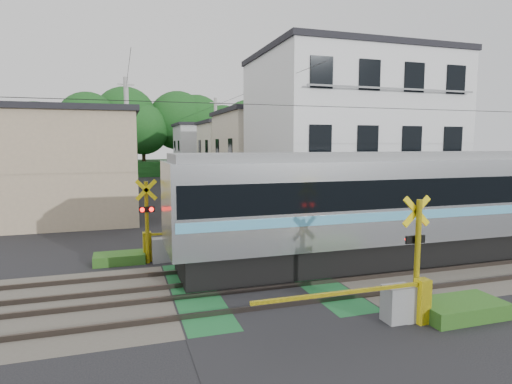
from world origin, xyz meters
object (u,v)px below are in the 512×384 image
object	(u,v)px
commuter_train	(426,202)
pedestrian	(173,177)
crossing_signal_near	(403,294)
apartment_block	(348,138)
crossing_signal_far	(159,243)

from	to	relation	value
commuter_train	pedestrian	distance (m)	33.08
crossing_signal_near	apartment_block	xyz separation A→B (m)	(5.91, 13.15, 3.94)
commuter_train	apartment_block	world-z (taller)	apartment_block
crossing_signal_near	crossing_signal_far	size ratio (longest dim) A/B	1.00
commuter_train	pedestrian	xyz separation A→B (m)	(-5.71, 32.56, -1.35)
crossing_signal_near	crossing_signal_far	bearing A→B (deg)	125.29
commuter_train	crossing_signal_far	xyz separation A→B (m)	(-9.72, 2.45, -1.42)
commuter_train	crossing_signal_far	bearing A→B (deg)	165.84
commuter_train	pedestrian	bearing A→B (deg)	99.94
crossing_signal_near	pedestrian	distance (m)	37.43
commuter_train	crossing_signal_far	size ratio (longest dim) A/B	4.10
crossing_signal_near	pedestrian	bearing A→B (deg)	91.77
crossing_signal_far	pedestrian	world-z (taller)	crossing_signal_far
commuter_train	crossing_signal_far	world-z (taller)	commuter_train
commuter_train	pedestrian	world-z (taller)	commuter_train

